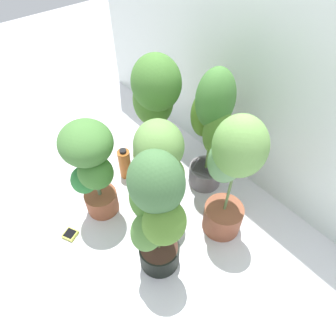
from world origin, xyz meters
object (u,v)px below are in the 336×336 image
(potted_plant_front_left, at_px, (91,162))
(hygrometer_box, at_px, (70,234))
(potted_plant_back_center, at_px, (212,125))
(potted_plant_center, at_px, (159,165))
(potted_plant_front_right, at_px, (156,212))
(nutrient_bottle, at_px, (125,164))
(potted_plant_back_left, at_px, (156,105))
(potted_plant_back_right, at_px, (231,172))

(potted_plant_front_left, relative_size, hygrometer_box, 6.93)
(potted_plant_front_left, height_order, hygrometer_box, potted_plant_front_left)
(potted_plant_back_center, bearing_deg, hygrometer_box, -102.68)
(potted_plant_center, relative_size, hygrometer_box, 7.12)
(potted_plant_front_right, relative_size, nutrient_bottle, 3.41)
(potted_plant_back_left, bearing_deg, nutrient_bottle, -103.32)
(potted_plant_back_right, distance_m, potted_plant_back_center, 0.38)
(potted_plant_back_left, relative_size, hygrometer_box, 8.65)
(potted_plant_back_right, height_order, potted_plant_front_right, potted_plant_front_right)
(potted_plant_front_right, distance_m, hygrometer_box, 0.80)
(potted_plant_center, relative_size, potted_plant_back_center, 0.82)
(hygrometer_box, bearing_deg, potted_plant_center, 133.42)
(potted_plant_front_left, relative_size, potted_plant_back_center, 0.80)
(potted_plant_back_center, relative_size, nutrient_bottle, 3.49)
(potted_plant_center, relative_size, potted_plant_front_left, 1.03)
(potted_plant_back_center, height_order, hygrometer_box, potted_plant_back_center)
(potted_plant_center, xyz_separation_m, potted_plant_front_right, (0.29, -0.25, 0.08))
(potted_plant_center, bearing_deg, potted_plant_back_center, 88.36)
(potted_plant_back_center, bearing_deg, potted_plant_back_right, -29.16)
(potted_plant_back_right, distance_m, potted_plant_center, 0.42)
(potted_plant_front_right, bearing_deg, potted_plant_center, 139.78)
(potted_plant_front_left, xyz_separation_m, hygrometer_box, (0.05, -0.28, -0.46))
(potted_plant_back_right, relative_size, hygrometer_box, 8.48)
(potted_plant_front_right, bearing_deg, potted_plant_front_left, -173.99)
(potted_plant_back_left, bearing_deg, potted_plant_back_right, -2.24)
(potted_plant_back_center, bearing_deg, potted_plant_center, -91.64)
(potted_plant_back_center, bearing_deg, potted_plant_front_left, -110.68)
(potted_plant_center, relative_size, potted_plant_front_right, 0.84)
(hygrometer_box, relative_size, nutrient_bottle, 0.40)
(potted_plant_front_right, xyz_separation_m, hygrometer_box, (-0.50, -0.34, -0.52))
(potted_plant_back_left, relative_size, nutrient_bottle, 3.47)
(potted_plant_back_left, relative_size, potted_plant_back_center, 0.99)
(potted_plant_center, distance_m, potted_plant_front_right, 0.39)
(hygrometer_box, xyz_separation_m, nutrient_bottle, (-0.20, 0.58, 0.11))
(potted_plant_back_left, xyz_separation_m, hygrometer_box, (0.14, -0.84, -0.56))
(potted_plant_back_right, bearing_deg, potted_plant_front_right, -96.63)
(potted_plant_front_right, xyz_separation_m, potted_plant_back_center, (-0.28, 0.66, 0.01))
(potted_plant_center, height_order, potted_plant_front_right, potted_plant_front_right)
(potted_plant_back_left, height_order, potted_plant_back_center, potted_plant_back_center)
(potted_plant_front_left, bearing_deg, hygrometer_box, -80.34)
(potted_plant_front_right, distance_m, potted_plant_back_center, 0.72)
(potted_plant_back_left, bearing_deg, potted_plant_front_left, -80.50)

